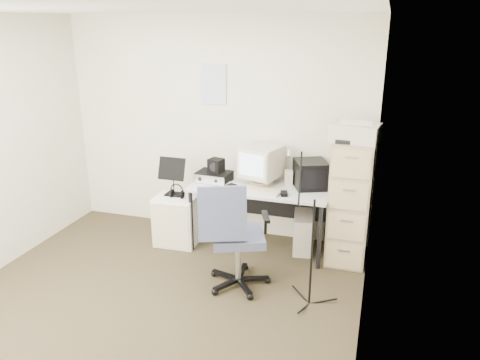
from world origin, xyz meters
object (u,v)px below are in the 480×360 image
(filing_cabinet, at_px, (350,201))
(side_cart, at_px, (177,220))
(desk, at_px, (260,217))
(office_chair, at_px, (238,235))

(filing_cabinet, height_order, side_cart, filing_cabinet)
(desk, bearing_deg, filing_cabinet, 1.81)
(office_chair, relative_size, side_cart, 1.87)
(desk, distance_m, side_cart, 0.95)
(office_chair, bearing_deg, desk, 69.19)
(office_chair, height_order, side_cart, office_chair)
(desk, xyz_separation_m, side_cart, (-0.92, -0.19, -0.08))
(office_chair, distance_m, side_cart, 1.16)
(filing_cabinet, height_order, office_chair, filing_cabinet)
(filing_cabinet, xyz_separation_m, side_cart, (-1.87, -0.22, -0.37))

